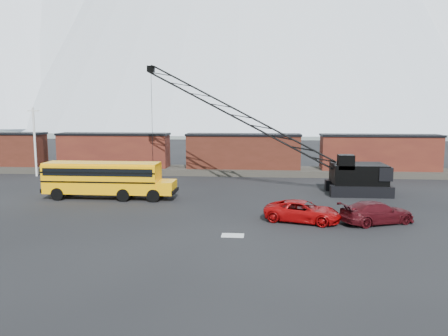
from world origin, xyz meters
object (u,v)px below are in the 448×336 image
at_px(red_pickup, 303,211).
at_px(crawler_crane, 254,123).
at_px(maroon_suv, 377,213).
at_px(school_bus, 106,178).

xyz_separation_m(red_pickup, crawler_crane, (-3.70, 11.45, 5.79)).
relative_size(maroon_suv, crawler_crane, 0.23).
height_order(red_pickup, maroon_suv, maroon_suv).
relative_size(red_pickup, maroon_suv, 1.00).
relative_size(school_bus, red_pickup, 2.21).
bearing_deg(crawler_crane, school_bus, -158.80).
height_order(school_bus, crawler_crane, crawler_crane).
height_order(school_bus, maroon_suv, school_bus).
xyz_separation_m(maroon_suv, crawler_crane, (-8.74, 11.47, 5.76)).
xyz_separation_m(school_bus, red_pickup, (16.45, -6.51, -1.06)).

